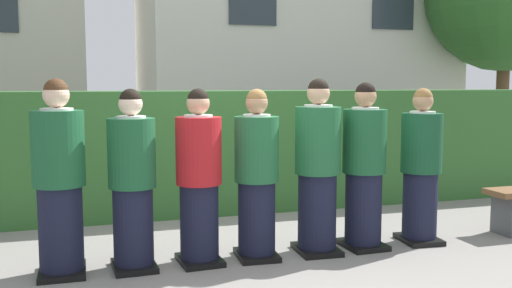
# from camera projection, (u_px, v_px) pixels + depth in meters

# --- Properties ---
(ground_plane) EXTENTS (60.00, 60.00, 0.00)m
(ground_plane) POSITION_uv_depth(u_px,v_px,m) (256.00, 257.00, 5.31)
(ground_plane) COLOR gray
(student_front_row_0) EXTENTS (0.43, 0.51, 1.64)m
(student_front_row_0) POSITION_uv_depth(u_px,v_px,m) (59.00, 183.00, 4.74)
(student_front_row_0) COLOR black
(student_front_row_0) RESTS_ON ground
(student_front_row_1) EXTENTS (0.40, 0.46, 1.55)m
(student_front_row_1) POSITION_uv_depth(u_px,v_px,m) (132.00, 185.00, 4.89)
(student_front_row_1) COLOR black
(student_front_row_1) RESTS_ON ground
(student_in_red_blazer) EXTENTS (0.40, 0.50, 1.55)m
(student_in_red_blazer) POSITION_uv_depth(u_px,v_px,m) (199.00, 181.00, 5.06)
(student_in_red_blazer) COLOR black
(student_in_red_blazer) RESTS_ON ground
(student_front_row_3) EXTENTS (0.40, 0.50, 1.55)m
(student_front_row_3) POSITION_uv_depth(u_px,v_px,m) (256.00, 179.00, 5.21)
(student_front_row_3) COLOR black
(student_front_row_3) RESTS_ON ground
(student_front_row_4) EXTENTS (0.43, 0.49, 1.64)m
(student_front_row_4) POSITION_uv_depth(u_px,v_px,m) (318.00, 171.00, 5.38)
(student_front_row_4) COLOR black
(student_front_row_4) RESTS_ON ground
(student_front_row_5) EXTENTS (0.42, 0.47, 1.61)m
(student_front_row_5) POSITION_uv_depth(u_px,v_px,m) (364.00, 170.00, 5.54)
(student_front_row_5) COLOR black
(student_front_row_5) RESTS_ON ground
(student_front_row_6) EXTENTS (0.40, 0.47, 1.55)m
(student_front_row_6) POSITION_uv_depth(u_px,v_px,m) (421.00, 170.00, 5.74)
(student_front_row_6) COLOR black
(student_front_row_6) RESTS_ON ground
(hedge) EXTENTS (11.25, 0.70, 1.50)m
(hedge) POSITION_uv_depth(u_px,v_px,m) (208.00, 152.00, 7.13)
(hedge) COLOR #33662D
(hedge) RESTS_ON ground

